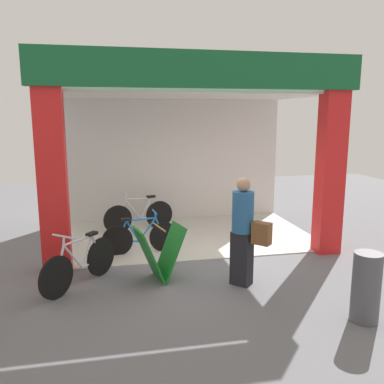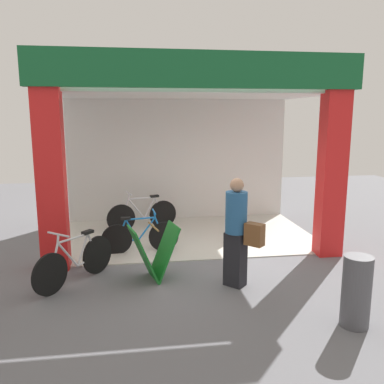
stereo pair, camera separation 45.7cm
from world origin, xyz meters
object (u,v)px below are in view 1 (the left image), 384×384
at_px(bicycle_inside_0, 139,215).
at_px(bicycle_inside_1, 141,237).
at_px(trash_bin, 366,287).
at_px(bicycle_parked_0, 80,264).
at_px(sandwich_board_sign, 159,253).
at_px(pedestrian_1, 244,231).

xyz_separation_m(bicycle_inside_0, bicycle_inside_1, (-0.09, -1.59, -0.04)).
relative_size(bicycle_inside_1, trash_bin, 1.61).
height_order(bicycle_inside_1, bicycle_parked_0, bicycle_parked_0).
bearing_deg(bicycle_parked_0, sandwich_board_sign, -0.41).
relative_size(bicycle_inside_0, pedestrian_1, 0.94).
distance_m(sandwich_board_sign, trash_bin, 3.11).
bearing_deg(bicycle_parked_0, bicycle_inside_0, 68.62).
bearing_deg(pedestrian_1, bicycle_inside_1, 129.38).
height_order(bicycle_parked_0, pedestrian_1, pedestrian_1).
xyz_separation_m(bicycle_inside_0, bicycle_parked_0, (-1.15, -2.93, -0.00)).
relative_size(sandwich_board_sign, pedestrian_1, 0.53).
distance_m(bicycle_inside_0, pedestrian_1, 3.70).
bearing_deg(sandwich_board_sign, bicycle_inside_0, 92.06).
relative_size(pedestrian_1, trash_bin, 1.85).
relative_size(bicycle_inside_0, bicycle_parked_0, 1.23).
distance_m(bicycle_inside_0, bicycle_parked_0, 3.14).
bearing_deg(pedestrian_1, bicycle_parked_0, 169.59).
distance_m(bicycle_inside_0, sandwich_board_sign, 2.94).
xyz_separation_m(sandwich_board_sign, pedestrian_1, (1.28, -0.46, 0.44)).
distance_m(bicycle_parked_0, trash_bin, 4.17).
xyz_separation_m(sandwich_board_sign, trash_bin, (2.46, -1.89, 0.01)).
bearing_deg(trash_bin, bicycle_inside_1, 129.40).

